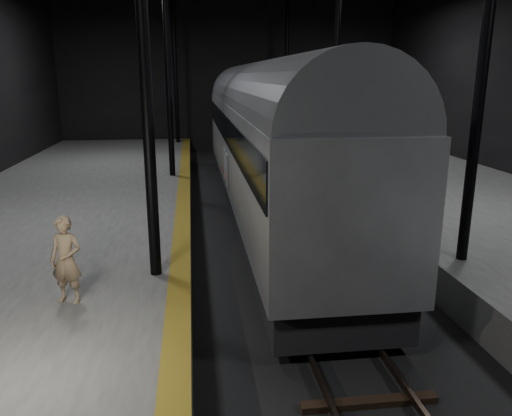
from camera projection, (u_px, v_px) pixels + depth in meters
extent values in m
plane|color=black|center=(284.00, 250.00, 16.23)|extent=(44.00, 44.00, 0.00)
cube|color=#4E4E4B|center=(42.00, 245.00, 15.17)|extent=(9.00, 43.80, 1.00)
cube|color=#4E4E4B|center=(500.00, 226.00, 17.03)|extent=(9.00, 43.80, 1.00)
cube|color=olive|center=(182.00, 224.00, 15.57)|extent=(0.50, 43.80, 0.01)
cube|color=#3F3328|center=(262.00, 246.00, 16.09)|extent=(0.08, 43.00, 0.14)
cube|color=#3F3328|center=(306.00, 244.00, 16.27)|extent=(0.08, 43.00, 0.14)
cube|color=black|center=(284.00, 248.00, 16.21)|extent=(2.40, 42.00, 0.12)
cylinder|color=black|center=(144.00, 50.00, 10.38)|extent=(0.26, 0.26, 10.00)
cylinder|color=black|center=(485.00, 52.00, 11.32)|extent=(0.26, 0.26, 10.00)
cylinder|color=black|center=(168.00, 63.00, 21.88)|extent=(0.26, 0.26, 10.00)
cylinder|color=black|center=(336.00, 64.00, 22.82)|extent=(0.26, 0.26, 10.00)
cylinder|color=black|center=(175.00, 68.00, 33.38)|extent=(0.26, 0.26, 10.00)
cylinder|color=black|center=(287.00, 68.00, 34.32)|extent=(0.26, 0.26, 10.00)
cube|color=gray|center=(266.00, 147.00, 19.39)|extent=(3.19, 21.98, 3.30)
cube|color=black|center=(266.00, 198.00, 19.92)|extent=(2.91, 21.54, 0.93)
cube|color=black|center=(266.00, 127.00, 19.19)|extent=(3.25, 21.65, 0.99)
cylinder|color=slate|center=(266.00, 104.00, 18.96)|extent=(3.12, 21.76, 3.12)
cube|color=black|center=(310.00, 285.00, 12.65)|extent=(1.98, 2.42, 0.38)
cube|color=black|center=(245.00, 172.00, 27.40)|extent=(1.98, 2.42, 0.38)
cube|color=silver|center=(227.00, 169.00, 18.30)|extent=(0.04, 0.82, 1.15)
cube|color=silver|center=(224.00, 163.00, 19.57)|extent=(0.04, 0.82, 1.15)
cylinder|color=#AC2915|center=(226.00, 176.00, 18.56)|extent=(0.03, 0.29, 0.29)
cylinder|color=#AC2915|center=(224.00, 169.00, 19.82)|extent=(0.03, 0.29, 0.29)
imported|color=#8E7657|center=(66.00, 260.00, 9.98)|extent=(0.76, 0.61, 1.81)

